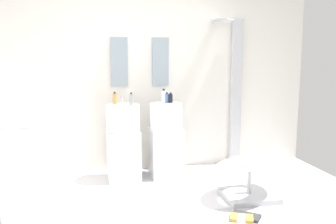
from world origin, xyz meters
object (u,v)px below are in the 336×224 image
at_px(magazine_ochre, 242,218).
at_px(soap_bottle_amber, 115,99).
at_px(magazine_charcoal, 246,216).
at_px(soap_bottle_grey, 131,100).
at_px(towel_rack, 13,158).
at_px(coffee_mug, 241,221).
at_px(soap_bottle_black, 171,98).
at_px(pedestal_sink_left, 123,142).
at_px(soap_bottle_clear, 164,96).
at_px(pedestal_sink_right, 166,139).
at_px(lounge_chair, 250,167).
at_px(soap_bottle_blue, 167,98).
at_px(soap_bottle_green, 131,100).
at_px(shower_column, 235,90).

distance_m(magazine_ochre, soap_bottle_amber, 2.10).
distance_m(magazine_charcoal, soap_bottle_grey, 1.89).
relative_size(towel_rack, magazine_ochre, 4.38).
relative_size(coffee_mug, soap_bottle_black, 0.81).
distance_m(pedestal_sink_left, soap_bottle_clear, 0.78).
relative_size(pedestal_sink_left, magazine_ochre, 4.85).
bearing_deg(magazine_ochre, pedestal_sink_right, 130.99).
bearing_deg(lounge_chair, soap_bottle_blue, 124.15).
xyz_separation_m(pedestal_sink_right, magazine_ochre, (0.42, -1.43, -0.46)).
distance_m(magazine_charcoal, soap_bottle_amber, 2.11).
bearing_deg(magazine_charcoal, soap_bottle_blue, 146.53).
distance_m(lounge_chair, soap_bottle_green, 1.61).
bearing_deg(coffee_mug, soap_bottle_blue, 101.30).
xyz_separation_m(magazine_charcoal, soap_bottle_blue, (-0.45, 1.49, 0.99)).
relative_size(towel_rack, magazine_charcoal, 3.57).
xyz_separation_m(shower_column, soap_bottle_clear, (-1.07, -0.20, -0.05)).
distance_m(soap_bottle_amber, soap_bottle_grey, 0.25).
bearing_deg(soap_bottle_black, magazine_ochre, -76.88).
distance_m(pedestal_sink_right, soap_bottle_blue, 0.54).
xyz_separation_m(coffee_mug, soap_bottle_blue, (-0.33, 1.65, 0.95)).
bearing_deg(soap_bottle_amber, coffee_mug, -58.65).
height_order(towel_rack, coffee_mug, towel_rack).
height_order(pedestal_sink_left, coffee_mug, pedestal_sink_left).
bearing_deg(magazine_charcoal, soap_bottle_green, 164.89).
relative_size(pedestal_sink_left, shower_column, 0.51).
relative_size(lounge_chair, magazine_ochre, 4.64).
relative_size(shower_column, soap_bottle_clear, 11.57).
relative_size(lounge_chair, soap_bottle_amber, 6.48).
xyz_separation_m(pedestal_sink_right, shower_column, (1.06, 0.31, 0.59)).
distance_m(towel_rack, soap_bottle_black, 2.06).
xyz_separation_m(soap_bottle_black, soap_bottle_clear, (-0.08, 0.04, 0.02)).
bearing_deg(coffee_mug, soap_bottle_clear, 102.42).
distance_m(pedestal_sink_left, soap_bottle_grey, 0.55).
height_order(lounge_chair, soap_bottle_blue, soap_bottle_blue).
bearing_deg(soap_bottle_black, lounge_chair, -56.85).
distance_m(shower_column, lounge_chair, 1.48).
height_order(pedestal_sink_left, soap_bottle_amber, soap_bottle_amber).
height_order(towel_rack, soap_bottle_black, soap_bottle_black).
bearing_deg(soap_bottle_black, shower_column, 13.48).
bearing_deg(pedestal_sink_left, soap_bottle_blue, 9.78).
relative_size(magazine_ochre, soap_bottle_blue, 1.63).
xyz_separation_m(lounge_chair, coffee_mug, (-0.37, -0.62, -0.29)).
bearing_deg(lounge_chair, soap_bottle_green, 143.92).
bearing_deg(soap_bottle_green, coffee_mug, -61.34).
distance_m(pedestal_sink_left, lounge_chair, 1.59).
height_order(pedestal_sink_left, magazine_charcoal, pedestal_sink_left).
bearing_deg(shower_column, soap_bottle_grey, -165.55).
relative_size(lounge_chair, soap_bottle_blue, 7.55).
xyz_separation_m(lounge_chair, soap_bottle_green, (-1.18, 0.86, 0.67)).
height_order(lounge_chair, magazine_charcoal, lounge_chair).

